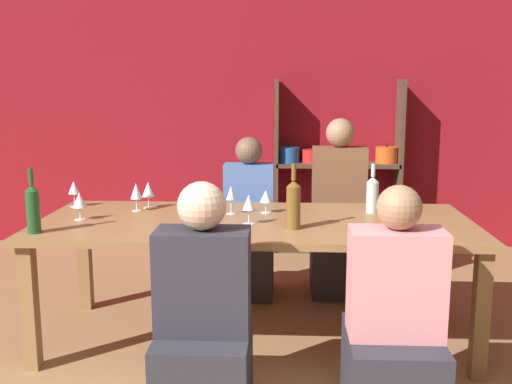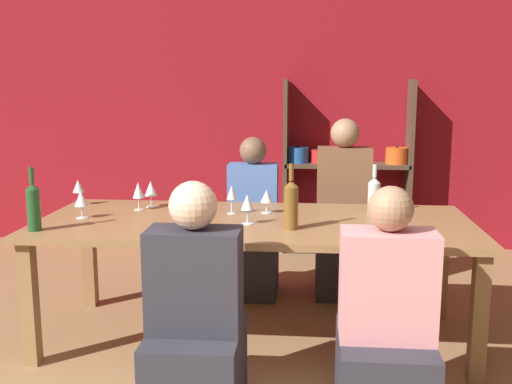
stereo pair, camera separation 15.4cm
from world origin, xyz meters
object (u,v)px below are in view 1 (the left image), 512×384
(wine_glass_empty_b, at_px, (266,197))
(person_far_b, at_px, (249,237))
(person_near_a, at_px, (393,338))
(person_near_b, at_px, (204,332))
(wine_bottle_amber, at_px, (372,194))
(dining_table, at_px, (255,232))
(wine_glass_white_a, at_px, (249,203))
(wine_bottle_green, at_px, (33,208))
(wine_glass_red_a, at_px, (79,201))
(wine_glass_empty_c, at_px, (136,192))
(wine_bottle_dark, at_px, (293,204))
(wine_glass_white_c, at_px, (231,194))
(person_far_a, at_px, (338,229))
(wine_glass_empty_a, at_px, (74,188))
(shelf_unit, at_px, (338,185))
(wine_glass_white_b, at_px, (148,190))

(wine_glass_empty_b, bearing_deg, person_far_b, 103.25)
(person_near_a, xyz_separation_m, person_near_b, (-0.87, 0.02, 0.00))
(wine_bottle_amber, bearing_deg, person_far_b, 144.89)
(dining_table, bearing_deg, person_near_b, -103.36)
(wine_glass_white_a, bearing_deg, wine_bottle_green, -167.25)
(dining_table, relative_size, wine_glass_red_a, 15.49)
(person_near_b, height_order, person_far_b, person_far_b)
(wine_glass_empty_c, height_order, person_near_b, person_near_b)
(wine_bottle_dark, bearing_deg, person_near_b, -123.74)
(dining_table, relative_size, wine_bottle_dark, 6.96)
(dining_table, height_order, wine_glass_white_c, wine_glass_white_c)
(wine_bottle_green, xyz_separation_m, wine_glass_white_c, (1.02, 0.53, -0.01))
(wine_bottle_green, bearing_deg, wine_glass_empty_b, 24.72)
(dining_table, height_order, person_near_b, person_near_b)
(dining_table, height_order, wine_glass_empty_c, wine_glass_empty_c)
(wine_glass_empty_b, bearing_deg, wine_glass_empty_c, 178.68)
(wine_bottle_green, xyz_separation_m, wine_bottle_dark, (1.40, 0.16, 0.00))
(person_far_a, bearing_deg, person_near_b, 65.87)
(wine_bottle_green, xyz_separation_m, wine_glass_empty_a, (-0.03, 0.70, -0.02))
(shelf_unit, xyz_separation_m, wine_bottle_dark, (-0.44, -2.24, 0.27))
(wine_bottle_amber, distance_m, wine_glass_empty_b, 0.66)
(wine_glass_red_a, distance_m, person_near_b, 1.24)
(wine_glass_empty_a, xyz_separation_m, person_near_b, (1.00, -1.18, -0.47))
(wine_glass_empty_a, bearing_deg, wine_bottle_green, -87.84)
(shelf_unit, bearing_deg, wine_glass_white_a, -108.04)
(wine_glass_white_b, relative_size, wine_glass_empty_c, 0.96)
(wine_bottle_green, bearing_deg, person_far_a, 35.49)
(wine_glass_empty_a, distance_m, person_far_a, 1.90)
(wine_glass_white_b, bearing_deg, wine_bottle_amber, -3.25)
(wine_glass_white_b, height_order, wine_glass_empty_c, wine_glass_empty_c)
(dining_table, xyz_separation_m, wine_glass_empty_c, (-0.76, 0.22, 0.20))
(wine_bottle_amber, relative_size, wine_glass_red_a, 1.88)
(wine_bottle_dark, height_order, wine_glass_white_c, wine_bottle_dark)
(wine_glass_empty_b, bearing_deg, wine_glass_empty_a, 173.85)
(wine_bottle_green, relative_size, wine_glass_red_a, 2.14)
(wine_bottle_dark, height_order, person_far_b, person_far_b)
(dining_table, bearing_deg, wine_glass_empty_a, 164.41)
(shelf_unit, bearing_deg, person_far_a, -94.68)
(wine_glass_red_a, xyz_separation_m, person_near_b, (0.84, -0.79, -0.46))
(wine_bottle_green, height_order, person_far_b, person_far_b)
(wine_bottle_dark, relative_size, wine_glass_empty_b, 2.53)
(wine_bottle_amber, relative_size, wine_glass_white_a, 1.79)
(shelf_unit, height_order, wine_glass_white_b, shelf_unit)
(person_far_b, bearing_deg, wine_glass_white_a, 93.34)
(wine_bottle_green, bearing_deg, wine_glass_empty_a, 92.16)
(dining_table, bearing_deg, wine_glass_red_a, -177.49)
(dining_table, xyz_separation_m, wine_glass_red_a, (-1.04, -0.05, 0.19))
(wine_glass_empty_b, distance_m, wine_glass_red_a, 1.12)
(wine_bottle_amber, height_order, person_far_b, person_far_b)
(wine_glass_white_a, distance_m, wine_glass_empty_b, 0.32)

